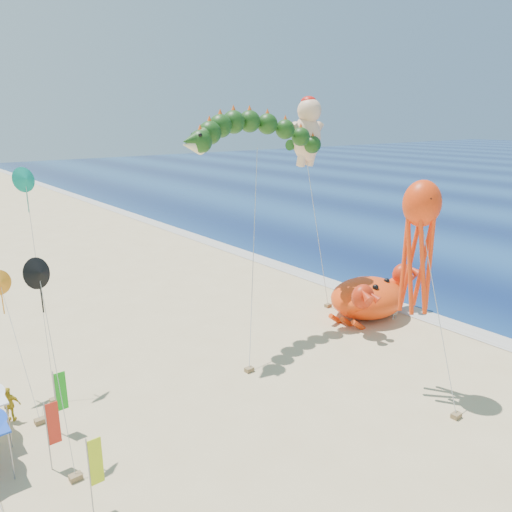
{
  "coord_description": "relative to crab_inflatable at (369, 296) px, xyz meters",
  "views": [
    {
      "loc": [
        -19.35,
        -19.84,
        14.28
      ],
      "look_at": [
        -2.0,
        2.0,
        6.5
      ],
      "focal_mm": 35.0,
      "sensor_mm": 36.0,
      "label": 1
    }
  ],
  "objects": [
    {
      "name": "crab_inflatable",
      "position": [
        0.0,
        0.0,
        0.0
      ],
      "size": [
        8.06,
        6.05,
        3.53
      ],
      "color": "#FE410D",
      "rests_on": "ground"
    },
    {
      "name": "ground",
      "position": [
        -8.67,
        -2.03,
        -1.56
      ],
      "size": [
        320.0,
        320.0,
        0.0
      ],
      "primitive_type": "plane",
      "color": "#D1B784",
      "rests_on": "ground"
    },
    {
      "name": "cherub_kite",
      "position": [
        -2.23,
        4.66,
        11.85
      ],
      "size": [
        2.61,
        2.69,
        15.72
      ],
      "color": "#FFC79B",
      "rests_on": "ground"
    },
    {
      "name": "beachgoers",
      "position": [
        -23.4,
        -0.71,
        -0.68
      ],
      "size": [
        29.84,
        7.32,
        1.82
      ],
      "color": "gold",
      "rests_on": "ground"
    },
    {
      "name": "foam_strip",
      "position": [
        3.33,
        -2.03,
        -1.55
      ],
      "size": [
        320.0,
        320.0,
        0.0
      ],
      "primitive_type": "plane",
      "color": "silver",
      "rests_on": "ground"
    },
    {
      "name": "feather_flags",
      "position": [
        -23.96,
        -2.7,
        0.46
      ],
      "size": [
        5.19,
        5.8,
        3.2
      ],
      "color": "gray",
      "rests_on": "ground"
    },
    {
      "name": "octopus_kite",
      "position": [
        -6.28,
        -7.79,
        6.88
      ],
      "size": [
        2.04,
        4.48,
        11.32
      ],
      "color": "#FF3C0D",
      "rests_on": "ground"
    },
    {
      "name": "dragon_kite",
      "position": [
        -7.79,
        3.7,
        11.38
      ],
      "size": [
        12.39,
        7.34,
        14.29
      ],
      "color": "#153A10",
      "rests_on": "ground"
    }
  ]
}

